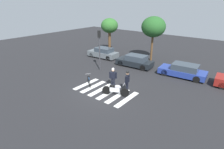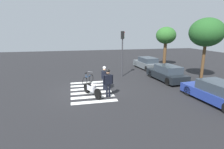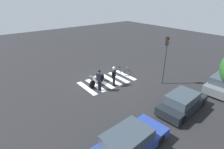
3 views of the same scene
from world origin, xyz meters
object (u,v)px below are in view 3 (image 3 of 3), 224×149
Objects in this scene: car_black_suv at (182,102)px; officer_by_motorcycle at (114,75)px; police_motorcycle at (97,80)px; leaning_bicycle at (122,72)px; car_blue_hatchback at (129,142)px; officer_on_foot at (99,78)px; traffic_light_pole at (166,53)px; car_grey_coupe at (222,83)px.

officer_by_motorcycle is at bearing -76.75° from car_black_suv.
officer_by_motorcycle is at bearing 135.32° from police_motorcycle.
car_blue_hatchback reaches higher than leaning_bicycle.
police_motorcycle is 7.86m from car_blue_hatchback.
traffic_light_pole reaches higher than officer_on_foot.
car_grey_coupe is at bearing 136.40° from officer_by_motorcycle.
car_grey_coupe is (-6.61, 6.29, -0.40)m from officer_by_motorcycle.
car_black_suv is 0.99× the size of traffic_light_pole.
car_black_suv reaches higher than leaning_bicycle.
officer_by_motorcycle reaches higher than leaning_bicycle.
officer_on_foot is 0.44× the size of traffic_light_pole.
car_black_suv is (-1.38, 5.86, -0.39)m from officer_by_motorcycle.
car_blue_hatchback is at bearing 26.38° from traffic_light_pole.
police_motorcycle is 0.49× the size of traffic_light_pole.
car_black_suv is 5.36m from car_blue_hatchback.
officer_on_foot reaches higher than car_blue_hatchback.
leaning_bicycle is at bearing -62.66° from traffic_light_pole.
officer_on_foot reaches higher than police_motorcycle.
traffic_light_pole is at bearing 146.82° from officer_by_motorcycle.
traffic_light_pole reaches higher than leaning_bicycle.
car_grey_coupe is 0.97× the size of traffic_light_pole.
police_motorcycle is 10.64m from car_grey_coupe.
officer_by_motorcycle reaches higher than car_black_suv.
police_motorcycle is 0.46× the size of car_blue_hatchback.
car_blue_hatchback is at bearing 68.53° from officer_on_foot.
car_grey_coupe is at bearing 122.59° from leaning_bicycle.
leaning_bicycle is 0.33× the size of car_black_suv.
police_motorcycle is 0.49× the size of car_black_suv.
police_motorcycle is 1.28m from officer_on_foot.
car_black_suv is 4.71m from traffic_light_pole.
officer_on_foot is 0.41× the size of car_blue_hatchback.
car_black_suv reaches higher than car_grey_coupe.
traffic_light_pole is at bearing 154.68° from officer_on_foot.
officer_by_motorcycle is at bearing -43.60° from car_grey_coupe.
car_blue_hatchback is (5.35, 0.38, -0.02)m from car_black_suv.
officer_on_foot is 6.76m from car_blue_hatchback.
traffic_light_pole is at bearing -153.62° from car_blue_hatchback.
car_black_suv is at bearing -175.96° from car_blue_hatchback.
car_black_suv is at bearing 103.25° from officer_by_motorcycle.
leaning_bicycle is at bearing 179.68° from police_motorcycle.
car_blue_hatchback is (10.58, -0.05, -0.01)m from car_grey_coupe.
car_grey_coupe is 0.91× the size of car_blue_hatchback.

